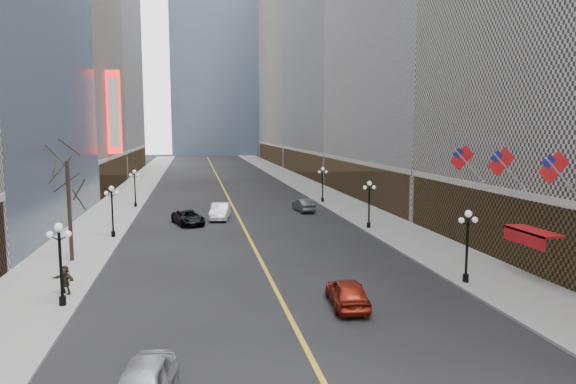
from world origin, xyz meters
name	(u,v)px	position (x,y,z in m)	size (l,w,h in m)	color
sidewalk_east	(331,198)	(14.00, 70.00, 0.07)	(6.00, 230.00, 0.15)	gray
sidewalk_west	(121,203)	(-14.00, 70.00, 0.07)	(6.00, 230.00, 0.15)	gray
lane_line	(225,192)	(0.00, 80.00, 0.01)	(0.25, 200.00, 0.02)	gold
bldg_east_c	(360,58)	(29.88, 106.00, 24.18)	(26.60, 40.60, 48.80)	#9D9C9F
bldg_east_d	(313,54)	(29.90, 149.00, 31.17)	(26.60, 46.60, 62.80)	#A8A18B
bldg_west_c	(20,24)	(-29.88, 87.00, 25.19)	(26.60, 30.60, 50.80)	#A8A18B
bldg_west_d	(69,3)	(-29.92, 121.00, 36.17)	(26.60, 38.60, 72.80)	beige
streetlamp_east_1	(467,238)	(11.80, 30.00, 2.90)	(1.26, 0.44, 4.52)	black
streetlamp_east_2	(369,199)	(11.80, 48.00, 2.90)	(1.26, 0.44, 4.52)	black
streetlamp_east_3	(323,181)	(11.80, 66.00, 2.90)	(1.26, 0.44, 4.52)	black
streetlamp_west_1	(60,255)	(-11.80, 30.00, 2.90)	(1.26, 0.44, 4.52)	black
streetlamp_west_2	(112,206)	(-11.80, 48.00, 2.90)	(1.26, 0.44, 4.52)	black
streetlamp_west_3	(135,184)	(-11.80, 66.00, 2.90)	(1.26, 0.44, 4.52)	black
flag_3	(556,170)	(15.31, 27.00, 7.29)	(2.87, 0.12, 2.87)	#B2B2B7
flag_4	(504,164)	(15.31, 32.00, 7.29)	(2.87, 0.12, 2.87)	#B2B2B7
flag_5	(464,160)	(15.31, 37.00, 7.29)	(2.87, 0.12, 2.87)	#B2B2B7
awning_c	(530,233)	(16.11, 30.00, 3.08)	(1.40, 4.00, 0.93)	maroon
theatre_marquee	(114,112)	(-15.88, 80.00, 12.00)	(2.00, 0.55, 12.00)	red
tree_west_far	(68,177)	(-13.50, 40.00, 6.24)	(3.60, 3.60, 7.92)	#2D231C
car_nb_mid	(220,211)	(-2.00, 56.19, 0.85)	(1.81, 5.18, 1.71)	silver
car_nb_far	(188,217)	(-5.34, 53.59, 0.72)	(2.38, 5.15, 1.43)	black
car_sb_mid	(347,292)	(3.37, 27.46, 0.78)	(1.85, 4.61, 1.57)	maroon
car_sb_far	(304,205)	(7.86, 59.55, 0.74)	(1.57, 4.51, 1.49)	#414548
ped_west_far	(65,280)	(-12.12, 32.05, 0.99)	(1.55, 0.45, 1.67)	#2C2518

